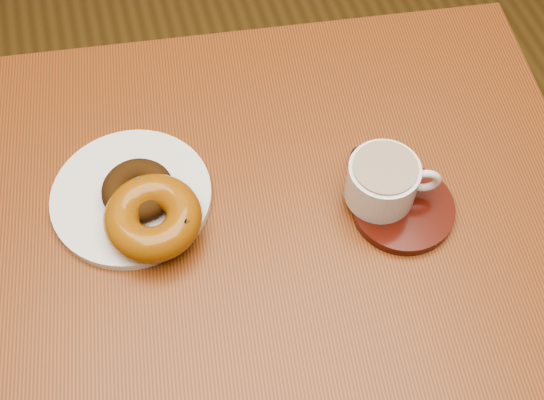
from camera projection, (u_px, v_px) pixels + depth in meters
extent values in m
plane|color=brown|center=(292.00, 307.00, 1.72)|extent=(6.00, 6.00, 0.00)
cube|color=brown|center=(258.00, 218.00, 0.91)|extent=(0.96, 0.76, 0.03)
cylinder|color=#4C2315|center=(48.00, 225.00, 1.38)|extent=(0.05, 0.05, 0.80)
cylinder|color=#4C2315|center=(428.00, 176.00, 1.45)|extent=(0.05, 0.05, 0.80)
cylinder|color=silver|center=(132.00, 196.00, 0.90)|extent=(0.26, 0.26, 0.01)
torus|color=#331C0A|center=(138.00, 190.00, 0.88)|extent=(0.09, 0.09, 0.03)
torus|color=#8F510F|center=(153.00, 218.00, 0.85)|extent=(0.15, 0.15, 0.05)
cube|color=#453017|center=(182.00, 202.00, 0.84)|extent=(0.01, 0.01, 0.00)
cube|color=#453017|center=(175.00, 190.00, 0.85)|extent=(0.01, 0.01, 0.00)
cube|color=#453017|center=(161.00, 184.00, 0.85)|extent=(0.01, 0.01, 0.00)
cube|color=#453017|center=(145.00, 184.00, 0.85)|extent=(0.01, 0.01, 0.00)
cube|color=#453017|center=(130.00, 191.00, 0.85)|extent=(0.01, 0.01, 0.00)
cube|color=#453017|center=(121.00, 203.00, 0.84)|extent=(0.01, 0.01, 0.00)
cube|color=#453017|center=(119.00, 217.00, 0.83)|extent=(0.01, 0.01, 0.00)
cube|color=#453017|center=(126.00, 229.00, 0.82)|extent=(0.01, 0.01, 0.00)
cube|color=#453017|center=(139.00, 237.00, 0.81)|extent=(0.01, 0.01, 0.00)
cube|color=#453017|center=(156.00, 236.00, 0.81)|extent=(0.01, 0.01, 0.00)
cube|color=#453017|center=(171.00, 229.00, 0.82)|extent=(0.01, 0.01, 0.00)
cube|color=#453017|center=(181.00, 216.00, 0.83)|extent=(0.01, 0.01, 0.00)
cylinder|color=#390E07|center=(403.00, 208.00, 0.89)|extent=(0.14, 0.14, 0.01)
cylinder|color=silver|center=(382.00, 182.00, 0.87)|extent=(0.09, 0.09, 0.06)
cylinder|color=#4E2D1B|center=(385.00, 168.00, 0.84)|extent=(0.08, 0.08, 0.00)
torus|color=silver|center=(425.00, 181.00, 0.87)|extent=(0.04, 0.02, 0.04)
ellipsoid|color=silver|center=(360.00, 156.00, 0.92)|extent=(0.02, 0.03, 0.01)
cube|color=silver|center=(371.00, 185.00, 0.90)|extent=(0.01, 0.09, 0.00)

